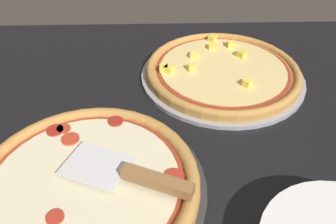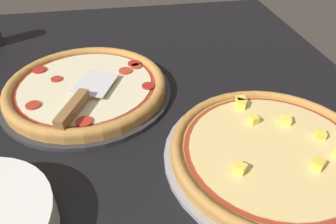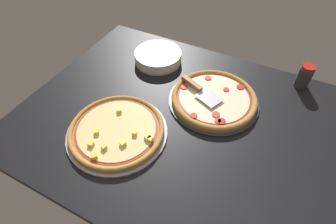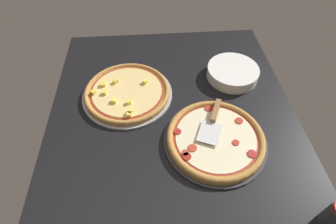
{
  "view_description": "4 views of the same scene",
  "coord_description": "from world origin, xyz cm",
  "views": [
    {
      "loc": [
        4.06,
        -51.66,
        46.47
      ],
      "look_at": [
        5.71,
        2.18,
        3.0
      ],
      "focal_mm": 35.0,
      "sensor_mm": 36.0,
      "label": 1
    },
    {
      "loc": [
        61.21,
        -7.47,
        45.51
      ],
      "look_at": [
        5.71,
        2.18,
        3.0
      ],
      "focal_mm": 35.0,
      "sensor_mm": 36.0,
      "label": 2
    },
    {
      "loc": [
        -29.21,
        70.36,
        85.94
      ],
      "look_at": [
        5.71,
        2.18,
        3.0
      ],
      "focal_mm": 28.0,
      "sensor_mm": 36.0,
      "label": 3
    },
    {
      "loc": [
        -66.94,
        7.82,
        87.76
      ],
      "look_at": [
        5.71,
        2.18,
        3.0
      ],
      "focal_mm": 28.0,
      "sensor_mm": 36.0,
      "label": 4
    }
  ],
  "objects": [
    {
      "name": "ground_plane",
      "position": [
        0.0,
        0.0,
        -1.8
      ],
      "size": [
        140.17,
        107.87,
        3.6
      ],
      "primitive_type": "cube",
      "color": "black"
    },
    {
      "name": "pizza_pan_front",
      "position": [
        -8.8,
        -15.63,
        0.5
      ],
      "size": [
        41.46,
        41.46,
        1.0
      ],
      "primitive_type": "cylinder",
      "color": "#2D2D30",
      "rests_on": "ground_plane"
    },
    {
      "name": "pizza_front",
      "position": [
        -8.81,
        -15.62,
        2.36
      ],
      "size": [
        38.98,
        38.98,
        2.91
      ],
      "color": "#B77F3D",
      "rests_on": "pizza_pan_front"
    },
    {
      "name": "pizza_pan_back",
      "position": [
        20.23,
        19.99,
        0.5
      ],
      "size": [
        41.7,
        41.7,
        1.0
      ],
      "primitive_type": "cylinder",
      "color": "#939399",
      "rests_on": "ground_plane"
    },
    {
      "name": "pizza_back",
      "position": [
        20.2,
        20.02,
        2.25
      ],
      "size": [
        39.2,
        39.2,
        3.47
      ],
      "color": "#B77F3D",
      "rests_on": "pizza_pan_back"
    },
    {
      "name": "serving_spatula",
      "position": [
        0.38,
        -16.51,
        4.66
      ],
      "size": [
        23.06,
        13.85,
        2.0
      ],
      "color": "silver",
      "rests_on": "pizza_front"
    },
    {
      "name": "plate_stack",
      "position": [
        28.98,
        -31.51,
        2.8
      ],
      "size": [
        25.0,
        25.0,
        5.6
      ],
      "color": "white",
      "rests_on": "ground_plane"
    },
    {
      "name": "parmesan_shaker",
      "position": [
        -42.88,
        -45.86,
        5.8
      ],
      "size": [
        6.57,
        6.57,
        11.8
      ],
      "color": "#333338",
      "rests_on": "ground_plane"
    }
  ]
}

